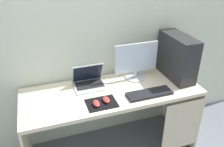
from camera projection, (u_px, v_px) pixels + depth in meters
The scene contains 9 objects.
wall_back at pixel (100, 21), 2.23m from camera, with size 4.00×0.05×2.60m.
desk at pixel (114, 103), 2.26m from camera, with size 1.67×0.63×0.74m.
pc_tower at pixel (177, 57), 2.34m from camera, with size 0.19×0.48×0.44m, color #232326.
monitor at pixel (136, 61), 2.32m from camera, with size 0.44×0.20×0.38m.
laptop at pixel (89, 81), 2.26m from camera, with size 0.30×0.24×0.21m.
keyboard at pixel (149, 94), 2.13m from camera, with size 0.42×0.14×0.02m, color black.
mousepad at pixel (102, 103), 2.01m from camera, with size 0.26×0.20×0.01m, color black.
mouse_left at pixel (106, 100), 2.03m from camera, with size 0.06×0.10×0.03m, color #B23333.
mouse_right at pixel (96, 103), 1.98m from camera, with size 0.06×0.10×0.03m, color #B23333.
Camera 1 is at (-0.61, -1.76, 1.92)m, focal length 37.75 mm.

